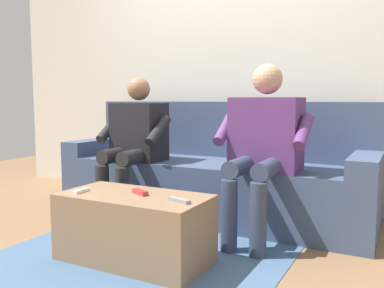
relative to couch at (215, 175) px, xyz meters
The scene contains 10 objects.
ground_plane 0.81m from the couch, 90.00° to the left, with size 8.00×8.00×0.00m, color #846042.
back_wall 1.08m from the couch, 90.00° to the right, with size 5.06×0.06×2.53m, color beige.
couch is the anchor object (origin of this frame).
coffee_table 1.09m from the couch, 90.00° to the left, with size 0.84×0.43×0.38m.
person_left_seated 0.71m from the couch, 143.99° to the left, with size 0.60×0.60×1.13m.
person_right_seated 0.69m from the couch, 36.12° to the left, with size 0.52×0.53×1.07m.
remote_gray 1.16m from the couch, 105.35° to the left, with size 0.14×0.03×0.02m, color gray.
remote_red 1.07m from the couch, 91.46° to the left, with size 0.12×0.04×0.02m, color #B73333.
remote_white 1.22m from the couch, 75.96° to the left, with size 0.11×0.03×0.02m, color white.
floor_rug 1.01m from the couch, 90.00° to the left, with size 1.60×1.54×0.01m, color #426084.
Camera 1 is at (-1.33, 2.77, 0.90)m, focal length 38.61 mm.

